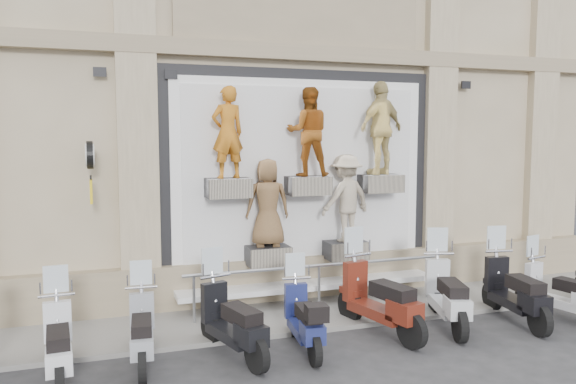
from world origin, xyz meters
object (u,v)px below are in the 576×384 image
object	(u,v)px
scooter_g	(447,281)
scooter_h	(516,277)
scooter_b	(58,328)
scooter_i	(561,280)
scooter_c	(142,317)
guard_rail	(319,289)
clock_sign_bracket	(90,164)
scooter_f	(380,284)
scooter_e	(304,306)
scooter_d	(232,306)

from	to	relation	value
scooter_g	scooter_h	world-z (taller)	scooter_g
scooter_b	scooter_i	size ratio (longest dim) A/B	1.01
scooter_b	scooter_i	bearing A→B (deg)	-5.01
scooter_b	scooter_c	size ratio (longest dim) A/B	1.03
guard_rail	clock_sign_bracket	distance (m)	4.57
scooter_f	scooter_i	world-z (taller)	scooter_f
scooter_e	scooter_f	xyz separation A→B (m)	(1.42, 0.26, 0.15)
scooter_b	scooter_g	xyz separation A→B (m)	(6.14, 0.15, 0.09)
scooter_c	scooter_h	xyz separation A→B (m)	(6.32, -0.22, 0.11)
guard_rail	scooter_h	size ratio (longest dim) A/B	2.55
scooter_f	scooter_g	xyz separation A→B (m)	(1.26, -0.06, -0.04)
guard_rail	scooter_c	distance (m)	3.54
scooter_f	scooter_g	bearing A→B (deg)	-15.83
clock_sign_bracket	scooter_h	distance (m)	7.52
scooter_b	scooter_d	xyz separation A→B (m)	(2.37, 0.04, 0.05)
guard_rail	scooter_e	xyz separation A→B (m)	(-0.89, -1.59, 0.23)
scooter_d	scooter_g	size ratio (longest dim) A/B	0.96
scooter_h	scooter_c	bearing A→B (deg)	-173.66
scooter_c	scooter_d	xyz separation A→B (m)	(1.28, -0.15, 0.07)
clock_sign_bracket	scooter_c	size ratio (longest dim) A/B	0.59
scooter_h	scooter_i	world-z (taller)	scooter_h
scooter_f	scooter_g	world-z (taller)	scooter_f
scooter_c	scooter_f	bearing A→B (deg)	4.95
scooter_c	scooter_e	world-z (taller)	scooter_c
guard_rail	scooter_g	world-z (taller)	scooter_g
scooter_d	scooter_h	bearing A→B (deg)	-16.47
guard_rail	scooter_i	world-z (taller)	scooter_i
scooter_c	scooter_h	world-z (taller)	scooter_h
scooter_c	scooter_h	distance (m)	6.33
scooter_e	scooter_f	distance (m)	1.45
scooter_c	guard_rail	bearing A→B (deg)	27.16
scooter_e	scooter_b	bearing A→B (deg)	-174.78
scooter_d	clock_sign_bracket	bearing A→B (deg)	118.53
scooter_e	scooter_d	bearing A→B (deg)	-178.51
guard_rail	scooter_i	bearing A→B (deg)	-23.53
scooter_b	clock_sign_bracket	bearing A→B (deg)	73.29
clock_sign_bracket	scooter_h	world-z (taller)	clock_sign_bracket
clock_sign_bracket	scooter_i	bearing A→B (deg)	-15.55
scooter_c	scooter_h	bearing A→B (deg)	2.60
scooter_g	clock_sign_bracket	bearing A→B (deg)	179.86
guard_rail	scooter_g	xyz separation A→B (m)	(1.79, -1.40, 0.34)
guard_rail	scooter_i	xyz separation A→B (m)	(3.93, -1.71, 0.25)
scooter_h	scooter_f	bearing A→B (deg)	-177.17
scooter_h	scooter_i	bearing A→B (deg)	-0.28
scooter_c	scooter_h	size ratio (longest dim) A/B	0.87
scooter_b	scooter_c	bearing A→B (deg)	5.98
scooter_g	scooter_h	bearing A→B (deg)	9.96
scooter_d	scooter_g	bearing A→B (deg)	-14.02
scooter_i	scooter_c	bearing A→B (deg)	164.52
scooter_g	scooter_i	bearing A→B (deg)	9.73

